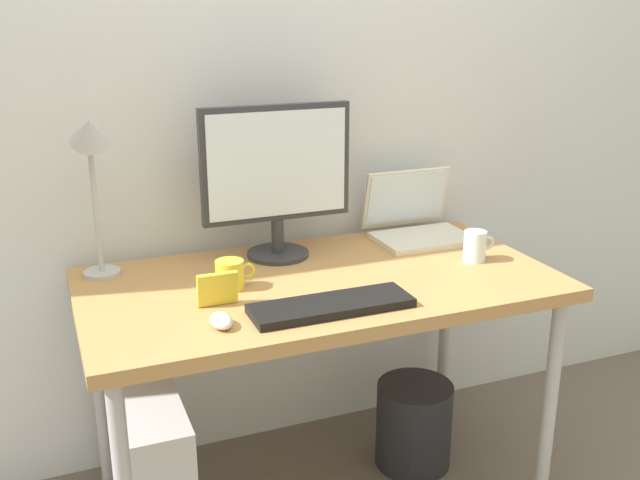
# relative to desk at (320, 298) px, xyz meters

# --- Properties ---
(back_wall) EXTENTS (4.40, 0.04, 2.60)m
(back_wall) POSITION_rel_desk_xyz_m (0.00, 0.43, 0.61)
(back_wall) COLOR silver
(back_wall) RESTS_ON ground_plane
(desk) EXTENTS (1.40, 0.74, 0.75)m
(desk) POSITION_rel_desk_xyz_m (0.00, 0.00, 0.00)
(desk) COLOR #B7844C
(desk) RESTS_ON ground_plane
(monitor) EXTENTS (0.48, 0.20, 0.49)m
(monitor) POSITION_rel_desk_xyz_m (-0.05, 0.24, 0.34)
(monitor) COLOR #333338
(monitor) RESTS_ON desk
(laptop) EXTENTS (0.32, 0.27, 0.23)m
(laptop) POSITION_rel_desk_xyz_m (0.46, 0.25, 0.12)
(laptop) COLOR silver
(laptop) RESTS_ON desk
(desk_lamp) EXTENTS (0.11, 0.16, 0.51)m
(desk_lamp) POSITION_rel_desk_xyz_m (-0.60, 0.24, 0.43)
(desk_lamp) COLOR #B2B2B7
(desk_lamp) RESTS_ON desk
(keyboard) EXTENTS (0.44, 0.14, 0.02)m
(keyboard) POSITION_rel_desk_xyz_m (-0.06, -0.23, 0.08)
(keyboard) COLOR black
(keyboard) RESTS_ON desk
(mouse) EXTENTS (0.06, 0.09, 0.03)m
(mouse) POSITION_rel_desk_xyz_m (-0.36, -0.22, 0.08)
(mouse) COLOR silver
(mouse) RESTS_ON desk
(coffee_mug) EXTENTS (0.12, 0.08, 0.08)m
(coffee_mug) POSITION_rel_desk_xyz_m (-0.27, 0.02, 0.11)
(coffee_mug) COLOR yellow
(coffee_mug) RESTS_ON desk
(glass_cup) EXTENTS (0.11, 0.07, 0.10)m
(glass_cup) POSITION_rel_desk_xyz_m (0.51, -0.04, 0.11)
(glass_cup) COLOR silver
(glass_cup) RESTS_ON desk
(photo_frame) EXTENTS (0.11, 0.03, 0.09)m
(photo_frame) POSITION_rel_desk_xyz_m (-0.33, -0.09, 0.11)
(photo_frame) COLOR yellow
(photo_frame) RESTS_ON desk
(computer_tower) EXTENTS (0.18, 0.36, 0.42)m
(computer_tower) POSITION_rel_desk_xyz_m (-0.52, 0.01, -0.48)
(computer_tower) COLOR silver
(computer_tower) RESTS_ON ground_plane
(wastebasket) EXTENTS (0.26, 0.26, 0.30)m
(wastebasket) POSITION_rel_desk_xyz_m (0.36, 0.04, -0.54)
(wastebasket) COLOR #232328
(wastebasket) RESTS_ON ground_plane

